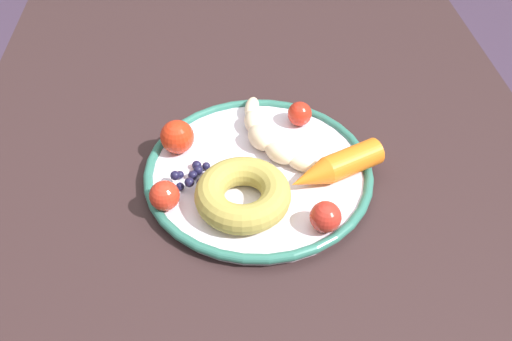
# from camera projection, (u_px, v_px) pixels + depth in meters

# --- Properties ---
(dining_table) EXTENTS (1.11, 0.79, 0.74)m
(dining_table) POSITION_uv_depth(u_px,v_px,m) (256.00, 208.00, 0.79)
(dining_table) COLOR #312021
(dining_table) RESTS_ON ground_plane
(plate) EXTENTS (0.29, 0.29, 0.02)m
(plate) POSITION_uv_depth(u_px,v_px,m) (256.00, 172.00, 0.70)
(plate) COLOR silver
(plate) RESTS_ON dining_table
(banana) EXTENTS (0.16, 0.10, 0.03)m
(banana) POSITION_uv_depth(u_px,v_px,m) (267.00, 137.00, 0.72)
(banana) COLOR beige
(banana) RESTS_ON plate
(carrot_orange) EXTENTS (0.08, 0.13, 0.03)m
(carrot_orange) POSITION_uv_depth(u_px,v_px,m) (335.00, 167.00, 0.68)
(carrot_orange) COLOR orange
(carrot_orange) RESTS_ON plate
(donut) EXTENTS (0.12, 0.12, 0.04)m
(donut) POSITION_uv_depth(u_px,v_px,m) (243.00, 194.00, 0.64)
(donut) COLOR #A99744
(donut) RESTS_ON plate
(blueberry_pile) EXTENTS (0.05, 0.05, 0.02)m
(blueberry_pile) POSITION_uv_depth(u_px,v_px,m) (193.00, 175.00, 0.68)
(blueberry_pile) COLOR #191638
(blueberry_pile) RESTS_ON plate
(tomato_near) EXTENTS (0.03, 0.03, 0.03)m
(tomato_near) POSITION_uv_depth(u_px,v_px,m) (300.00, 114.00, 0.75)
(tomato_near) COLOR red
(tomato_near) RESTS_ON plate
(tomato_mid) EXTENTS (0.04, 0.04, 0.04)m
(tomato_mid) POSITION_uv_depth(u_px,v_px,m) (164.00, 196.00, 0.64)
(tomato_mid) COLOR red
(tomato_mid) RESTS_ON plate
(tomato_far) EXTENTS (0.04, 0.04, 0.04)m
(tomato_far) POSITION_uv_depth(u_px,v_px,m) (326.00, 217.00, 0.62)
(tomato_far) COLOR red
(tomato_far) RESTS_ON plate
(tomato_extra) EXTENTS (0.04, 0.04, 0.04)m
(tomato_extra) POSITION_uv_depth(u_px,v_px,m) (177.00, 137.00, 0.71)
(tomato_extra) COLOR red
(tomato_extra) RESTS_ON plate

